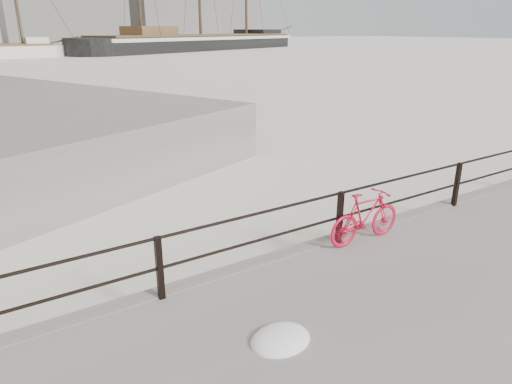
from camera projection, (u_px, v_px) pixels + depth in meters
ground at (446, 217)px, 10.58m from camera, size 400.00×400.00×0.00m
guardrail at (457, 184)px, 10.18m from camera, size 28.00×0.10×1.00m
bicycle at (366, 217)px, 8.44m from camera, size 1.65×0.29×0.99m
barque_black at (201, 50)px, 93.30m from camera, size 71.01×45.27×37.72m
industrial_west at (64, 10)px, 128.59m from camera, size 32.00×18.00×18.00m
industrial_mid at (172, 3)px, 149.32m from camera, size 26.00×20.00×24.00m
industrial_east at (226, 20)px, 166.66m from camera, size 20.00×16.00×14.00m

